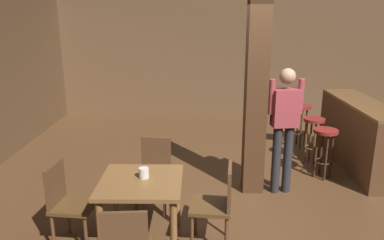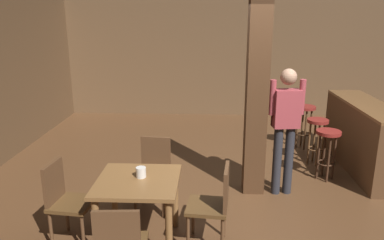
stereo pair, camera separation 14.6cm
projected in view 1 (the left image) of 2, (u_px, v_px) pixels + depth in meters
ground_plane at (251, 200)px, 4.98m from camera, size 10.80×10.80×0.00m
wall_back at (227, 57)px, 8.93m from camera, size 8.00×0.10×2.80m
pillar at (256, 92)px, 4.91m from camera, size 0.28×0.28×2.80m
dining_table at (141, 193)px, 3.87m from camera, size 0.84×0.84×0.74m
chair_west at (67, 200)px, 3.91m from camera, size 0.46×0.46×0.89m
chair_north at (154, 170)px, 4.66m from camera, size 0.47×0.47×0.89m
chair_east at (218, 202)px, 3.87m from camera, size 0.46×0.46×0.89m
napkin_cup at (144, 173)px, 3.87m from camera, size 0.10×0.10×0.11m
standing_person at (284, 122)px, 4.95m from camera, size 0.47×0.24×1.72m
bar_counter at (354, 134)px, 5.96m from camera, size 0.56×2.17×1.06m
bar_stool_near at (325, 142)px, 5.52m from camera, size 0.36×0.36×0.76m
bar_stool_mid at (313, 130)px, 6.11m from camera, size 0.34×0.34×0.76m
bar_stool_far at (300, 115)px, 6.85m from camera, size 0.37×0.37×0.79m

